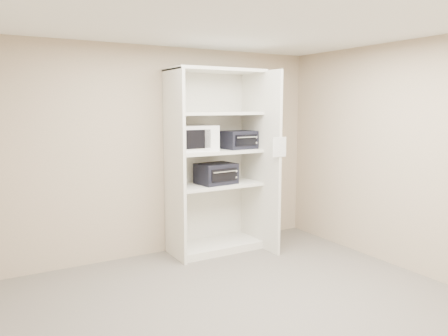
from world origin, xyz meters
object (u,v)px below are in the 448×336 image
toaster_oven_upper (239,140)px  microwave (193,138)px  shelving_unit (219,167)px  toaster_oven_lower (216,174)px

toaster_oven_upper → microwave: bearing=169.3°
shelving_unit → toaster_oven_lower: shelving_unit is taller
shelving_unit → toaster_oven_upper: size_ratio=5.74×
toaster_oven_lower → microwave: bearing=159.1°
microwave → toaster_oven_upper: size_ratio=1.29×
microwave → toaster_oven_lower: 0.56m
microwave → toaster_oven_lower: size_ratio=1.12×
toaster_oven_lower → shelving_unit: bearing=19.3°
toaster_oven_lower → toaster_oven_upper: bearing=-6.9°
microwave → toaster_oven_lower: (0.29, -0.08, -0.48)m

